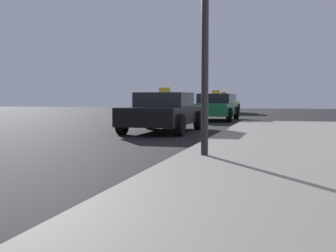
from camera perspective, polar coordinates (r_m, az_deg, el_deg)
car_black at (r=14.49m, az=-0.59°, el=1.82°), size 2.00×4.23×1.43m
car_green at (r=21.49m, az=6.01°, el=2.46°), size 1.95×4.18×1.43m
car_yellow at (r=30.65m, az=7.00°, el=2.86°), size 1.96×4.32×1.43m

